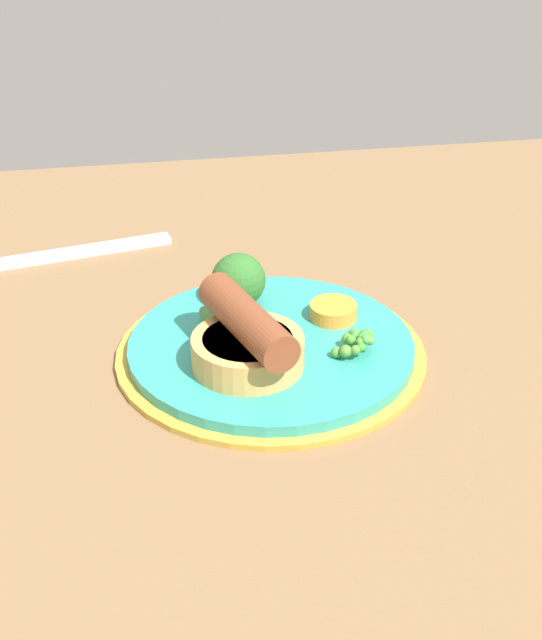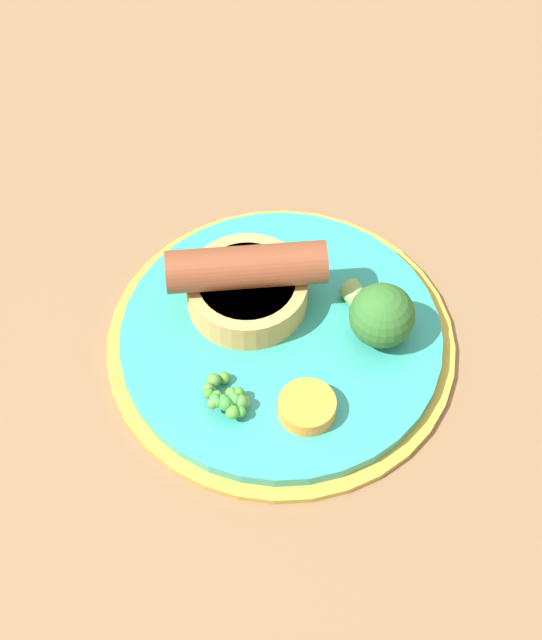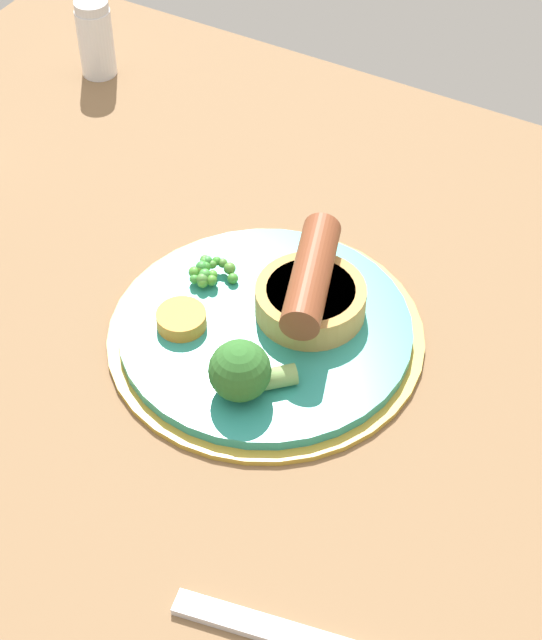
% 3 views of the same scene
% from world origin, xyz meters
% --- Properties ---
extents(dining_table, '(1.10, 0.80, 0.03)m').
position_xyz_m(dining_table, '(0.00, 0.00, 0.01)').
color(dining_table, brown).
rests_on(dining_table, ground).
extents(dinner_plate, '(0.24, 0.24, 0.01)m').
position_xyz_m(dinner_plate, '(-0.06, 0.03, 0.04)').
color(dinner_plate, '#B79333').
rests_on(dinner_plate, dining_table).
extents(sausage_pudding, '(0.09, 0.11, 0.05)m').
position_xyz_m(sausage_pudding, '(-0.03, 0.06, 0.07)').
color(sausage_pudding, tan).
rests_on(sausage_pudding, dinner_plate).
extents(pea_pile, '(0.04, 0.03, 0.02)m').
position_xyz_m(pea_pile, '(-0.12, 0.05, 0.05)').
color(pea_pile, '#4C922B').
rests_on(pea_pile, dinner_plate).
extents(broccoli_floret_near, '(0.06, 0.06, 0.05)m').
position_xyz_m(broccoli_floret_near, '(-0.04, -0.03, 0.07)').
color(broccoli_floret_near, '#2D6628').
rests_on(broccoli_floret_near, dinner_plate).
extents(carrot_slice_1, '(0.05, 0.05, 0.01)m').
position_xyz_m(carrot_slice_1, '(-0.11, 0.00, 0.05)').
color(carrot_slice_1, orange).
rests_on(carrot_slice_1, dinner_plate).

